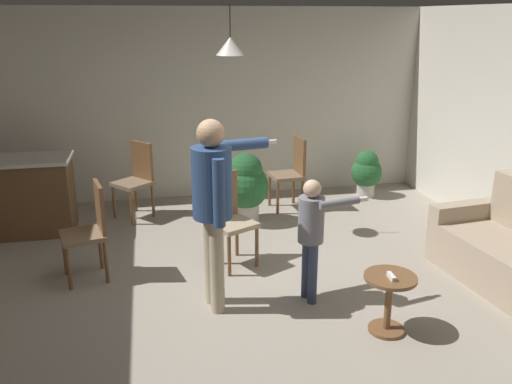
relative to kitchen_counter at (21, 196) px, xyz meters
The scene contains 14 objects.
ground 3.27m from the kitchen_counter, 40.71° to the right, with size 7.68×7.68×0.00m, color #9E9384.
wall_back 2.82m from the kitchen_counter, 24.01° to the left, with size 6.40×0.10×2.70m, color silver.
kitchen_counter is the anchor object (origin of this frame).
side_table_by_couch 4.56m from the kitchen_counter, 40.42° to the right, with size 0.44×0.44×0.52m.
person_adult 3.13m from the kitchen_counter, 46.93° to the right, with size 0.82×0.60×1.75m.
person_child 3.78m from the kitchen_counter, 37.68° to the right, with size 0.64×0.34×1.19m.
dining_chair_by_counter 1.42m from the kitchen_counter, 13.09° to the left, with size 0.59×0.59×1.00m.
dining_chair_near_wall 1.70m from the kitchen_counter, 56.54° to the right, with size 0.50×0.50×1.00m.
dining_chair_centre_back 3.48m from the kitchen_counter, ahead, with size 0.46×0.46×1.00m.
dining_chair_spare 2.72m from the kitchen_counter, 29.98° to the right, with size 0.56×0.56×1.00m.
potted_plant_corner 4.74m from the kitchen_counter, ahead, with size 0.45×0.45×0.69m.
potted_plant_by_wall 2.76m from the kitchen_counter, ahead, with size 0.60×0.60×0.92m.
spare_remote_on_table 4.57m from the kitchen_counter, 40.93° to the right, with size 0.04×0.13×0.04m, color white.
ceiling_light_pendant 3.13m from the kitchen_counter, 12.05° to the right, with size 0.32×0.32×0.55m.
Camera 1 is at (-0.87, -4.56, 2.57)m, focal length 37.83 mm.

